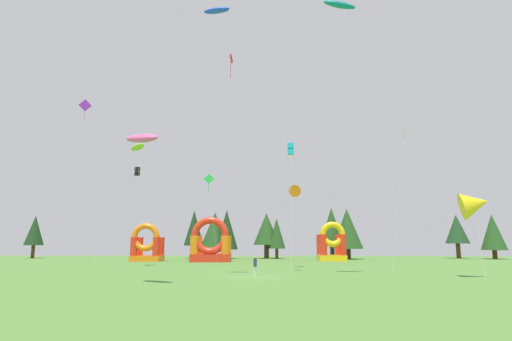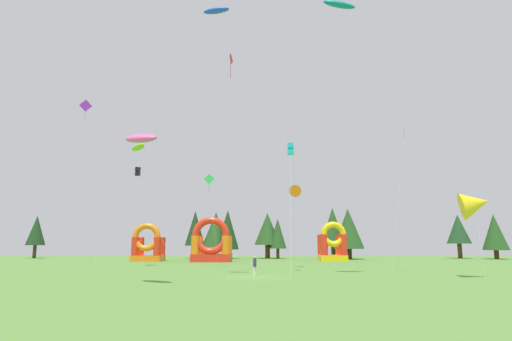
% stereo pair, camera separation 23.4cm
% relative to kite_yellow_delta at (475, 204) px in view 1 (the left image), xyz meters
% --- Properties ---
extents(ground_plane, '(120.00, 120.00, 0.00)m').
position_rel_kite_yellow_delta_xyz_m(ground_plane, '(-18.71, 1.03, -6.13)').
color(ground_plane, '#548438').
extents(kite_yellow_delta, '(3.10, 3.04, 7.51)m').
position_rel_kite_yellow_delta_xyz_m(kite_yellow_delta, '(0.00, 0.00, 0.00)').
color(kite_yellow_delta, yellow).
rests_on(kite_yellow_delta, ground_plane).
extents(kite_orange_delta, '(4.32, 1.83, 9.94)m').
position_rel_kite_yellow_delta_xyz_m(kite_orange_delta, '(-14.06, 14.66, 2.96)').
color(kite_orange_delta, orange).
rests_on(kite_orange_delta, ground_plane).
extents(kite_red_diamond, '(8.25, 5.76, 21.81)m').
position_rel_kite_yellow_delta_xyz_m(kite_red_diamond, '(-21.18, 4.61, 14.89)').
color(kite_red_diamond, red).
rests_on(kite_red_diamond, ground_plane).
extents(kite_pink_parafoil, '(3.81, 2.87, 10.89)m').
position_rel_kite_yellow_delta_xyz_m(kite_pink_parafoil, '(-26.61, -6.94, 4.12)').
color(kite_pink_parafoil, '#EA599E').
rests_on(kite_pink_parafoil, ground_plane).
extents(kite_purple_diamond, '(3.57, 1.80, 19.42)m').
position_rel_kite_yellow_delta_xyz_m(kite_purple_diamond, '(-39.07, 11.90, 12.60)').
color(kite_purple_diamond, purple).
rests_on(kite_purple_diamond, ground_plane).
extents(kite_lime_parafoil, '(2.98, 2.94, 15.22)m').
position_rel_kite_yellow_delta_xyz_m(kite_lime_parafoil, '(-33.63, 15.39, 8.52)').
color(kite_lime_parafoil, '#8CD826').
rests_on(kite_lime_parafoil, ground_plane).
extents(kite_black_box, '(4.61, 2.84, 12.21)m').
position_rel_kite_yellow_delta_xyz_m(kite_black_box, '(-33.68, 15.83, 5.51)').
color(kite_black_box, black).
rests_on(kite_black_box, ground_plane).
extents(kite_blue_parafoil, '(10.11, 2.52, 24.02)m').
position_rel_kite_yellow_delta_xyz_m(kite_blue_parafoil, '(-22.13, -0.78, 17.50)').
color(kite_blue_parafoil, blue).
rests_on(kite_blue_parafoil, ground_plane).
extents(kite_teal_parafoil, '(11.61, 1.69, 25.30)m').
position_rel_kite_yellow_delta_xyz_m(kite_teal_parafoil, '(-10.85, -0.03, 18.42)').
color(kite_teal_parafoil, '#0C7F7A').
rests_on(kite_teal_parafoil, ground_plane).
extents(kite_cyan_box, '(0.75, 4.59, 12.97)m').
position_rel_kite_yellow_delta_xyz_m(kite_cyan_box, '(-15.13, 6.37, 6.22)').
color(kite_cyan_box, '#19B7CC').
rests_on(kite_cyan_box, ground_plane).
extents(kite_green_diamond, '(1.88, 1.59, 10.92)m').
position_rel_kite_yellow_delta_xyz_m(kite_green_diamond, '(-24.55, 14.82, 4.23)').
color(kite_green_diamond, green).
rests_on(kite_green_diamond, ground_plane).
extents(kite_white_diamond, '(2.73, 1.91, 13.93)m').
position_rel_kite_yellow_delta_xyz_m(kite_white_diamond, '(-4.28, 3.59, 7.20)').
color(kite_white_diamond, white).
rests_on(kite_white_diamond, ground_plane).
extents(person_far_side, '(0.42, 0.42, 1.74)m').
position_rel_kite_yellow_delta_xyz_m(person_far_side, '(-18.67, 1.49, -5.10)').
color(person_far_side, silver).
rests_on(person_far_side, ground_plane).
extents(inflatable_blue_arch, '(4.25, 4.95, 6.22)m').
position_rel_kite_yellow_delta_xyz_m(inflatable_blue_arch, '(-6.92, 33.84, -3.86)').
color(inflatable_blue_arch, yellow).
rests_on(inflatable_blue_arch, ground_plane).
extents(inflatable_red_slide, '(4.65, 4.10, 5.97)m').
position_rel_kite_yellow_delta_xyz_m(inflatable_red_slide, '(-36.48, 32.03, -3.93)').
color(inflatable_red_slide, orange).
rests_on(inflatable_red_slide, ground_plane).
extents(inflatable_orange_dome, '(5.98, 4.75, 6.80)m').
position_rel_kite_yellow_delta_xyz_m(inflatable_orange_dome, '(-26.08, 30.17, -3.77)').
color(inflatable_orange_dome, red).
rests_on(inflatable_orange_dome, ground_plane).
extents(tree_row_0, '(3.54, 3.54, 8.01)m').
position_rel_kite_yellow_delta_xyz_m(tree_row_0, '(-61.62, 45.03, -0.97)').
color(tree_row_0, '#4C331E').
rests_on(tree_row_0, ground_plane).
extents(tree_row_1, '(3.70, 3.70, 8.90)m').
position_rel_kite_yellow_delta_xyz_m(tree_row_1, '(-31.07, 44.63, -0.55)').
color(tree_row_1, '#4C331E').
rests_on(tree_row_1, ground_plane).
extents(tree_row_2, '(5.27, 5.27, 8.57)m').
position_rel_kite_yellow_delta_xyz_m(tree_row_2, '(-27.11, 44.52, -0.88)').
color(tree_row_2, '#4C331E').
rests_on(tree_row_2, ground_plane).
extents(tree_row_3, '(4.25, 4.25, 8.92)m').
position_rel_kite_yellow_delta_xyz_m(tree_row_3, '(-24.79, 43.52, -0.87)').
color(tree_row_3, '#4C331E').
rests_on(tree_row_3, ground_plane).
extents(tree_row_4, '(4.92, 4.92, 8.46)m').
position_rel_kite_yellow_delta_xyz_m(tree_row_4, '(-17.37, 44.94, -0.72)').
color(tree_row_4, '#4C331E').
rests_on(tree_row_4, ground_plane).
extents(tree_row_5, '(3.21, 3.21, 7.37)m').
position_rel_kite_yellow_delta_xyz_m(tree_row_5, '(-15.49, 43.62, -1.57)').
color(tree_row_5, '#4C331E').
rests_on(tree_row_5, ground_plane).
extents(tree_row_6, '(4.45, 4.45, 9.46)m').
position_rel_kite_yellow_delta_xyz_m(tree_row_6, '(-5.00, 45.42, -0.13)').
color(tree_row_6, '#4C331E').
rests_on(tree_row_6, ground_plane).
extents(tree_row_7, '(5.47, 5.47, 9.00)m').
position_rel_kite_yellow_delta_xyz_m(tree_row_7, '(-2.83, 41.50, -0.75)').
color(tree_row_7, '#4C331E').
rests_on(tree_row_7, ground_plane).
extents(tree_row_8, '(4.36, 4.36, 8.16)m').
position_rel_kite_yellow_delta_xyz_m(tree_row_8, '(18.72, 45.87, -0.75)').
color(tree_row_8, '#4C331E').
rests_on(tree_row_8, ground_plane).
extents(tree_row_9, '(4.46, 4.46, 8.03)m').
position_rel_kite_yellow_delta_xyz_m(tree_row_9, '(23.71, 42.53, -1.36)').
color(tree_row_9, '#4C331E').
rests_on(tree_row_9, ground_plane).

